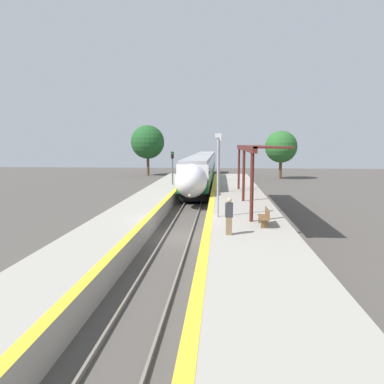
# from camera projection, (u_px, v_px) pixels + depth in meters

# --- Properties ---
(ground_plane) EXTENTS (120.00, 120.00, 0.00)m
(ground_plane) POSITION_uv_depth(u_px,v_px,m) (178.00, 237.00, 21.11)
(ground_plane) COLOR #4C4742
(rail_left) EXTENTS (0.08, 90.00, 0.15)m
(rail_left) POSITION_uv_depth(u_px,v_px,m) (165.00, 235.00, 21.15)
(rail_left) COLOR slate
(rail_left) RESTS_ON ground_plane
(rail_right) EXTENTS (0.08, 90.00, 0.15)m
(rail_right) POSITION_uv_depth(u_px,v_px,m) (190.00, 236.00, 21.04)
(rail_right) COLOR slate
(rail_right) RESTS_ON ground_plane
(train) EXTENTS (2.75, 41.16, 3.79)m
(train) POSITION_uv_depth(u_px,v_px,m) (202.00, 167.00, 48.79)
(train) COLOR black
(train) RESTS_ON ground_plane
(platform_right) EXTENTS (4.49, 64.00, 1.05)m
(platform_right) POSITION_uv_depth(u_px,v_px,m) (246.00, 229.00, 20.75)
(platform_right) COLOR #9E998E
(platform_right) RESTS_ON ground_plane
(platform_left) EXTENTS (3.26, 64.00, 1.05)m
(platform_left) POSITION_uv_depth(u_px,v_px,m) (122.00, 227.00, 21.28)
(platform_left) COLOR #9E998E
(platform_left) RESTS_ON ground_plane
(platform_bench) EXTENTS (0.44, 1.64, 0.89)m
(platform_bench) POSITION_uv_depth(u_px,v_px,m) (265.00, 217.00, 19.20)
(platform_bench) COLOR brown
(platform_bench) RESTS_ON platform_right
(person_waiting) EXTENTS (0.36, 0.23, 1.73)m
(person_waiting) POSITION_uv_depth(u_px,v_px,m) (229.00, 216.00, 17.21)
(person_waiting) COLOR #7F6647
(person_waiting) RESTS_ON platform_right
(railway_signal) EXTENTS (0.28, 0.28, 4.41)m
(railway_signal) POSITION_uv_depth(u_px,v_px,m) (172.00, 168.00, 38.41)
(railway_signal) COLOR #59595E
(railway_signal) RESTS_ON ground_plane
(lamppost_near) EXTENTS (0.36, 0.20, 4.77)m
(lamppost_near) POSITION_uv_depth(u_px,v_px,m) (218.00, 169.00, 21.26)
(lamppost_near) COLOR #9E9EA3
(lamppost_near) RESTS_ON platform_right
(lamppost_mid) EXTENTS (0.36, 0.20, 4.77)m
(lamppost_mid) POSITION_uv_depth(u_px,v_px,m) (219.00, 160.00, 32.01)
(lamppost_mid) COLOR #9E9EA3
(lamppost_mid) RESTS_ON platform_right
(lamppost_far) EXTENTS (0.36, 0.20, 4.77)m
(lamppost_far) POSITION_uv_depth(u_px,v_px,m) (219.00, 156.00, 42.77)
(lamppost_far) COLOR #9E9EA3
(lamppost_far) RESTS_ON platform_right
(station_canopy) EXTENTS (2.02, 17.66, 4.06)m
(station_canopy) POSITION_uv_depth(u_px,v_px,m) (252.00, 149.00, 27.02)
(station_canopy) COLOR #511E19
(station_canopy) RESTS_ON platform_right
(background_tree_left) EXTENTS (5.47, 5.47, 8.22)m
(background_tree_left) POSITION_uv_depth(u_px,v_px,m) (148.00, 142.00, 61.15)
(background_tree_left) COLOR brown
(background_tree_left) RESTS_ON ground_plane
(background_tree_right) EXTENTS (4.72, 4.72, 7.13)m
(background_tree_right) POSITION_uv_depth(u_px,v_px,m) (281.00, 147.00, 55.20)
(background_tree_right) COLOR brown
(background_tree_right) RESTS_ON ground_plane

